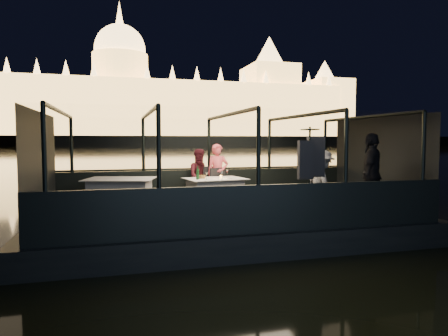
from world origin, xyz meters
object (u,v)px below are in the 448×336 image
object	(u,v)px
chair_port_right	(220,188)
passenger_stripe	(322,180)
dining_table_aft	(121,197)
dining_table_central	(215,193)
person_woman_coral	(218,176)
wine_bottle	(198,173)
coat_stand	(309,180)
chair_port_left	(209,188)
passenger_dark	(371,179)
person_man_maroon	(201,176)

from	to	relation	value
chair_port_right	passenger_stripe	distance (m)	2.87
dining_table_aft	dining_table_central	bearing A→B (deg)	0.74
person_woman_coral	wine_bottle	distance (m)	1.25
coat_stand	person_woman_coral	distance (m)	3.33
dining_table_aft	person_woman_coral	xyz separation A→B (m)	(2.58, 0.82, 0.36)
chair_port_right	wine_bottle	distance (m)	1.06
chair_port_left	passenger_dark	size ratio (longest dim) A/B	0.53
chair_port_left	person_woman_coral	world-z (taller)	person_woman_coral
dining_table_central	coat_stand	size ratio (longest dim) A/B	0.73
dining_table_central	person_woman_coral	size ratio (longest dim) A/B	0.90
passenger_stripe	person_woman_coral	bearing A→B (deg)	33.00
dining_table_aft	passenger_dark	bearing A→B (deg)	-18.74
coat_stand	wine_bottle	xyz separation A→B (m)	(-1.88, 2.15, 0.02)
person_woman_coral	coat_stand	bearing A→B (deg)	-68.16
passenger_stripe	dining_table_aft	bearing A→B (deg)	67.19
coat_stand	person_man_maroon	bearing A→B (deg)	117.20
coat_stand	passenger_stripe	xyz separation A→B (m)	(0.59, 0.55, -0.05)
passenger_stripe	passenger_dark	world-z (taller)	passenger_dark
dining_table_aft	person_woman_coral	size ratio (longest dim) A/B	0.96
chair_port_left	wine_bottle	xyz separation A→B (m)	(-0.47, -0.82, 0.47)
chair_port_left	chair_port_right	world-z (taller)	chair_port_left
person_woman_coral	passenger_stripe	bearing A→B (deg)	-54.31
person_woman_coral	wine_bottle	bearing A→B (deg)	-125.36
person_woman_coral	chair_port_right	bearing A→B (deg)	-94.53
dining_table_central	dining_table_aft	size ratio (longest dim) A/B	0.93
dining_table_aft	person_man_maroon	distance (m)	2.28
dining_table_central	dining_table_aft	bearing A→B (deg)	-179.26
person_woman_coral	wine_bottle	world-z (taller)	person_woman_coral
dining_table_aft	chair_port_right	distance (m)	2.58
dining_table_central	dining_table_aft	world-z (taller)	dining_table_aft
person_woman_coral	person_man_maroon	xyz separation A→B (m)	(-0.48, -0.02, 0.00)
passenger_dark	chair_port_left	bearing A→B (deg)	-84.02
passenger_stripe	passenger_dark	distance (m)	1.19
person_woman_coral	passenger_stripe	xyz separation A→B (m)	(1.71, -2.58, 0.10)
chair_port_right	person_man_maroon	bearing A→B (deg)	127.82
wine_bottle	passenger_dark	bearing A→B (deg)	-24.94
coat_stand	passenger_stripe	world-z (taller)	coat_stand
coat_stand	wine_bottle	distance (m)	2.85
dining_table_central	person_woman_coral	world-z (taller)	person_woman_coral
person_man_maroon	dining_table_central	bearing A→B (deg)	-76.20
dining_table_aft	passenger_stripe	bearing A→B (deg)	-22.28
chair_port_left	passenger_dark	bearing A→B (deg)	-38.51
passenger_dark	wine_bottle	xyz separation A→B (m)	(-3.65, 1.70, 0.06)
person_woman_coral	person_man_maroon	distance (m)	0.48
person_woman_coral	wine_bottle	size ratio (longest dim) A/B	4.97
coat_stand	passenger_stripe	distance (m)	0.81
chair_port_right	coat_stand	xyz separation A→B (m)	(1.16, -2.79, 0.45)
chair_port_right	passenger_stripe	world-z (taller)	passenger_stripe
dining_table_central	person_man_maroon	bearing A→B (deg)	104.70
chair_port_left	wine_bottle	distance (m)	1.06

